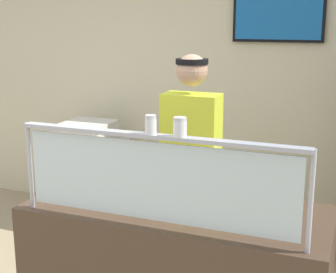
# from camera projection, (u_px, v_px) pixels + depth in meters

# --- Properties ---
(shop_rear_unit) EXTENTS (6.10, 0.13, 2.70)m
(shop_rear_unit) POSITION_uv_depth(u_px,v_px,m) (257.00, 88.00, 4.58)
(shop_rear_unit) COLOR beige
(shop_rear_unit) RESTS_ON ground
(sneeze_guard) EXTENTS (1.53, 0.06, 0.49)m
(sneeze_guard) POSITION_uv_depth(u_px,v_px,m) (155.00, 170.00, 2.45)
(sneeze_guard) COLOR #B2B5BC
(sneeze_guard) RESTS_ON serving_counter
(pizza_tray) EXTENTS (0.40, 0.40, 0.04)m
(pizza_tray) POSITION_uv_depth(u_px,v_px,m) (151.00, 202.00, 2.83)
(pizza_tray) COLOR #9EA0A8
(pizza_tray) RESTS_ON serving_counter
(pizza_server) EXTENTS (0.10, 0.28, 0.01)m
(pizza_server) POSITION_uv_depth(u_px,v_px,m) (147.00, 199.00, 2.81)
(pizza_server) COLOR #ADAFB7
(pizza_server) RESTS_ON pizza_tray
(parmesan_shaker) EXTENTS (0.06, 0.06, 0.09)m
(parmesan_shaker) POSITION_uv_depth(u_px,v_px,m) (151.00, 126.00, 2.40)
(parmesan_shaker) COLOR white
(parmesan_shaker) RESTS_ON sneeze_guard
(pepper_flake_shaker) EXTENTS (0.07, 0.07, 0.09)m
(pepper_flake_shaker) POSITION_uv_depth(u_px,v_px,m) (180.00, 128.00, 2.35)
(pepper_flake_shaker) COLOR white
(pepper_flake_shaker) RESTS_ON sneeze_guard
(worker_figure) EXTENTS (0.41, 0.50, 1.76)m
(worker_figure) POSITION_uv_depth(u_px,v_px,m) (191.00, 166.00, 3.38)
(worker_figure) COLOR #23232D
(worker_figure) RESTS_ON ground
(prep_shelf) EXTENTS (0.70, 0.55, 0.84)m
(prep_shelf) POSITION_uv_depth(u_px,v_px,m) (89.00, 181.00, 4.91)
(prep_shelf) COLOR #B7BABF
(prep_shelf) RESTS_ON ground
(pizza_box_stack) EXTENTS (0.50, 0.48, 0.18)m
(pizza_box_stack) POSITION_uv_depth(u_px,v_px,m) (87.00, 131.00, 4.79)
(pizza_box_stack) COLOR silver
(pizza_box_stack) RESTS_ON prep_shelf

